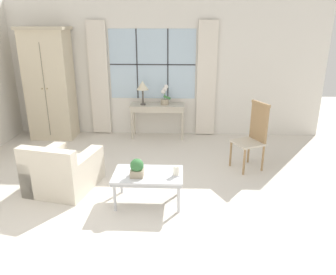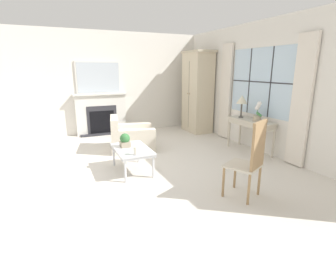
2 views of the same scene
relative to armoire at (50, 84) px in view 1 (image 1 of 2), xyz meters
name	(u,v)px [view 1 (image 1 of 2)]	position (x,y,z in m)	size (l,w,h in m)	color
ground_plane	(135,202)	(2.11, -2.67, -1.15)	(14.00, 14.00, 0.00)	silver
wall_back_windowed	(153,71)	(2.11, 0.35, 0.24)	(7.20, 0.14, 2.80)	silver
armoire	(50,84)	(0.00, 0.00, 0.00)	(0.97, 0.62, 2.28)	beige
console_table	(158,109)	(2.23, 0.07, -0.51)	(1.14, 0.40, 0.72)	beige
table_lamp	(143,86)	(1.93, 0.03, -0.03)	(0.25, 0.25, 0.50)	#4C4742
potted_orchid	(165,96)	(2.38, 0.09, -0.25)	(0.21, 0.17, 0.42)	tan
armchair_upholstered	(63,172)	(0.99, -2.29, -0.89)	(1.03, 1.11, 0.76)	beige
side_chair_wooden	(254,133)	(3.95, -1.42, -0.52)	(0.59, 0.59, 1.14)	beige
coffee_table	(148,177)	(2.30, -2.65, -0.76)	(0.94, 0.59, 0.44)	silver
potted_plant_small	(137,168)	(2.17, -2.73, -0.59)	(0.18, 0.18, 0.25)	tan
pillar_candle	(176,171)	(2.68, -2.69, -0.65)	(0.10, 0.10, 0.15)	silver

